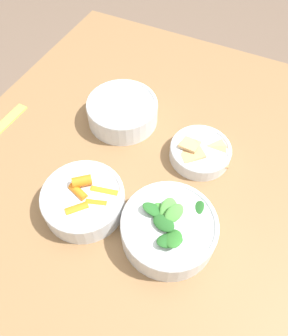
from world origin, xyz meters
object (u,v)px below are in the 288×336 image
Objects in this scene: bowl_carrots at (84,200)px; bowl_cookies at (200,152)px; bowl_greens at (169,228)px; bowl_beans_hotdog at (123,112)px.

bowl_carrots reaches higher than bowl_cookies.
bowl_greens is at bearing -84.73° from bowl_carrots.
bowl_carrots is 0.19m from bowl_greens.
bowl_greens is at bearing -176.94° from bowl_cookies.
bowl_carrots is at bearing -169.66° from bowl_beans_hotdog.
bowl_cookies is at bearing -36.58° from bowl_carrots.
bowl_greens reaches higher than bowl_beans_hotdog.
bowl_carrots is at bearing 95.27° from bowl_greens.
bowl_carrots is 1.19× the size of bowl_cookies.
bowl_beans_hotdog is 0.23m from bowl_cookies.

